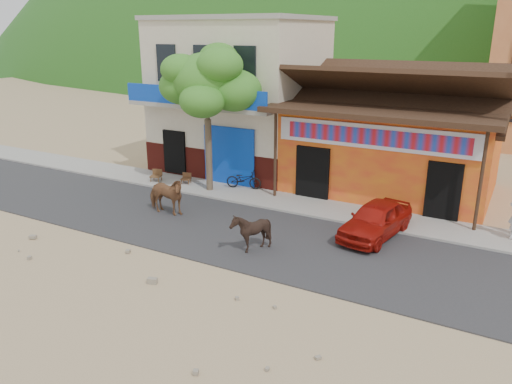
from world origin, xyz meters
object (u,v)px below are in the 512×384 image
red_car (376,220)px  scooter (244,179)px  cow_dark (251,232)px  cafe_chair_right (156,171)px  tree (208,119)px  cafe_chair_left (186,174)px  cow_tan (165,195)px

red_car → scooter: size_ratio=2.26×
cow_dark → cafe_chair_right: (-7.28, 4.22, -0.07)m
red_car → tree: bearing=179.3°
cow_dark → cafe_chair_left: (-5.90, 4.59, -0.13)m
cow_dark → scooter: cow_dark is taller
cow_dark → cafe_chair_right: 8.42m
tree → cow_dark: (4.50, -4.38, -2.44)m
red_car → cow_tan: bearing=-157.4°
cafe_chair_left → cafe_chair_right: 1.44m
tree → cafe_chair_left: bearing=171.5°
scooter → cafe_chair_left: size_ratio=1.79×
cow_tan → cafe_chair_right: 4.13m
cow_tan → red_car: cow_tan is taller
tree → red_car: 8.06m
cow_tan → scooter: size_ratio=1.13×
cow_tan → cafe_chair_left: bearing=24.1°
scooter → cafe_chair_left: cafe_chair_left is taller
scooter → cafe_chair_right: cafe_chair_right is taller
cow_dark → cafe_chair_right: size_ratio=1.32×
tree → cow_tan: tree is taller
red_car → cafe_chair_right: (-10.33, 1.22, -0.02)m
scooter → cafe_chair_right: 4.10m
tree → cow_dark: size_ratio=4.71×
cow_tan → cafe_chair_right: cow_tan is taller
cafe_chair_right → cafe_chair_left: bearing=-3.3°
cow_dark → red_car: bearing=116.2°
tree → cow_dark: 6.74m
cow_dark → tree: bearing=-152.7°
tree → cow_tan: (0.12, -3.08, -2.35)m
scooter → cafe_chair_right: bearing=89.4°
tree → cow_tan: 3.88m
cow_tan → cafe_chair_right: bearing=44.2°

